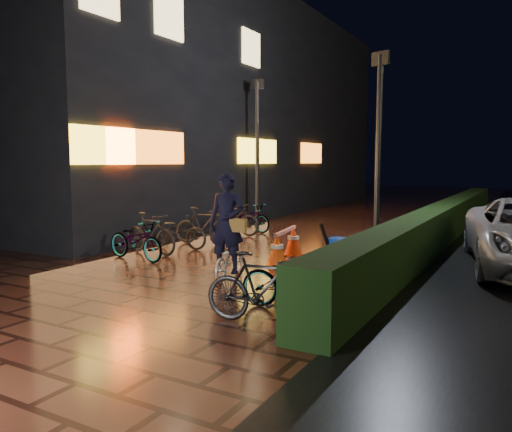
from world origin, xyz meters
The scene contains 10 objects.
ground centered at (0.00, 0.00, 0.00)m, with size 80.00×80.00×0.00m, color #381911.
hedge centered at (3.30, 8.00, 0.50)m, with size 0.70×20.00×1.00m, color black.
storefront_block centered at (-9.50, 11.50, 4.50)m, with size 12.09×22.00×9.00m.
lamp_post_hedge centered at (2.37, 4.25, 2.58)m, with size 0.44×0.21×4.68m.
lamp_post_sf centered at (-2.91, 8.00, 2.76)m, with size 0.48×0.20×5.02m.
cyclist centered at (0.55, 0.68, 0.75)m, with size 0.81×1.48×2.02m.
traffic_barrier centered at (0.73, 2.80, 0.35)m, with size 0.68×1.75×0.71m.
cart_assembly centered at (2.25, 2.03, 0.54)m, with size 0.57×0.57×1.05m.
parked_bikes_storefront centered at (-2.32, 3.58, 0.47)m, with size 1.99×6.04×1.00m.
parked_bikes_hedge centered at (2.48, -0.93, 0.47)m, with size 1.86×1.54×1.00m.
Camera 1 is at (5.60, -7.17, 2.22)m, focal length 35.00 mm.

